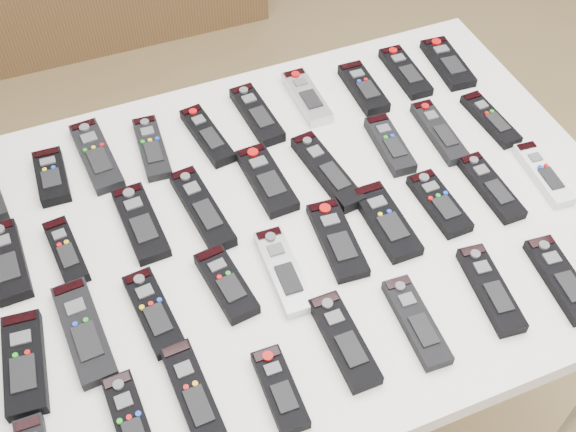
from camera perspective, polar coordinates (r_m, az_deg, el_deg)
name	(u,v)px	position (r m, az deg, el deg)	size (l,w,h in m)	color
ground	(325,362)	(2.06, 2.93, -11.44)	(4.00, 4.00, 0.00)	olive
table	(288,242)	(1.38, 0.00, -2.09)	(1.25, 0.88, 0.78)	white
remote_1	(52,177)	(1.47, -18.18, 2.98)	(0.06, 0.14, 0.02)	black
remote_2	(96,156)	(1.49, -14.90, 4.63)	(0.06, 0.20, 0.02)	black
remote_3	(152,148)	(1.48, -10.71, 5.32)	(0.05, 0.17, 0.02)	black
remote_4	(207,136)	(1.48, -6.41, 6.34)	(0.05, 0.17, 0.02)	black
remote_5	(257,115)	(1.52, -2.48, 8.01)	(0.05, 0.18, 0.02)	black
remote_6	(307,97)	(1.56, 1.49, 9.36)	(0.05, 0.17, 0.02)	#B7B7BC
remote_7	(363,88)	(1.59, 5.97, 10.01)	(0.05, 0.16, 0.02)	black
remote_8	(405,72)	(1.65, 9.24, 11.17)	(0.05, 0.17, 0.02)	black
remote_9	(448,63)	(1.69, 12.50, 11.71)	(0.06, 0.17, 0.02)	black
remote_10	(7,261)	(1.36, -21.30, -3.36)	(0.06, 0.17, 0.02)	black
remote_11	(66,251)	(1.34, -17.13, -2.69)	(0.04, 0.15, 0.02)	black
remote_12	(141,223)	(1.35, -11.56, -0.53)	(0.06, 0.18, 0.02)	black
remote_13	(202,209)	(1.35, -6.80, 0.57)	(0.05, 0.20, 0.02)	black
remote_14	(267,180)	(1.39, -1.70, 2.88)	(0.06, 0.18, 0.02)	black
remote_15	(327,171)	(1.41, 3.10, 3.57)	(0.05, 0.21, 0.02)	black
remote_16	(390,145)	(1.47, 8.05, 5.60)	(0.05, 0.16, 0.02)	black
remote_17	(439,132)	(1.52, 11.84, 6.51)	(0.04, 0.18, 0.02)	black
remote_18	(490,119)	(1.57, 15.70, 7.36)	(0.04, 0.16, 0.02)	black
remote_19	(24,364)	(1.23, -20.10, -10.89)	(0.06, 0.18, 0.02)	black
remote_20	(84,331)	(1.23, -15.82, -8.76)	(0.06, 0.20, 0.02)	black
remote_21	(154,312)	(1.23, -10.57, -7.46)	(0.05, 0.17, 0.02)	black
remote_22	(226,284)	(1.24, -4.90, -5.34)	(0.05, 0.15, 0.02)	black
remote_23	(284,271)	(1.25, -0.35, -4.35)	(0.05, 0.18, 0.02)	#B7B7BC
remote_24	(337,240)	(1.30, 3.91, -1.88)	(0.06, 0.18, 0.02)	black
remote_25	(386,221)	(1.33, 7.76, -0.42)	(0.06, 0.18, 0.02)	black
remote_26	(439,203)	(1.38, 11.85, 0.99)	(0.05, 0.15, 0.02)	black
remote_27	(491,187)	(1.43, 15.73, 2.20)	(0.05, 0.17, 0.02)	black
remote_28	(543,174)	(1.48, 19.52, 3.14)	(0.04, 0.16, 0.02)	silver
remote_30	(132,427)	(1.13, -12.21, -15.95)	(0.05, 0.18, 0.02)	black
remote_31	(194,394)	(1.14, -7.47, -13.80)	(0.05, 0.18, 0.02)	black
remote_32	(280,390)	(1.14, -0.64, -13.55)	(0.05, 0.14, 0.02)	black
remote_33	(344,341)	(1.18, 4.46, -9.79)	(0.05, 0.18, 0.02)	black
remote_34	(416,322)	(1.21, 10.10, -8.22)	(0.05, 0.17, 0.02)	black
remote_35	(491,289)	(1.28, 15.72, -5.60)	(0.05, 0.18, 0.02)	black
remote_36	(561,279)	(1.33, 20.79, -4.69)	(0.05, 0.17, 0.02)	black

